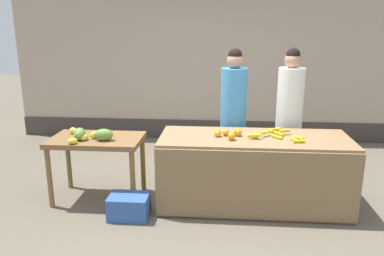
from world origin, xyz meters
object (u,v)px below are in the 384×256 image
(vendor_woman_blue_shirt, at_px, (233,117))
(produce_sack, at_px, (170,160))
(produce_crate, at_px, (129,206))
(vendor_woman_white_shirt, at_px, (289,117))

(vendor_woman_blue_shirt, xyz_separation_m, produce_sack, (-0.85, -0.05, -0.62))
(produce_crate, xyz_separation_m, produce_sack, (0.31, 1.07, 0.16))
(vendor_woman_blue_shirt, relative_size, produce_sack, 3.06)
(produce_crate, bearing_deg, vendor_woman_white_shirt, 31.55)
(produce_crate, height_order, produce_sack, produce_sack)
(vendor_woman_blue_shirt, distance_m, produce_crate, 1.80)
(produce_crate, bearing_deg, produce_sack, 73.82)
(vendor_woman_white_shirt, bearing_deg, produce_crate, -148.45)
(vendor_woman_white_shirt, height_order, produce_sack, vendor_woman_white_shirt)
(vendor_woman_white_shirt, xyz_separation_m, produce_sack, (-1.58, -0.09, -0.62))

